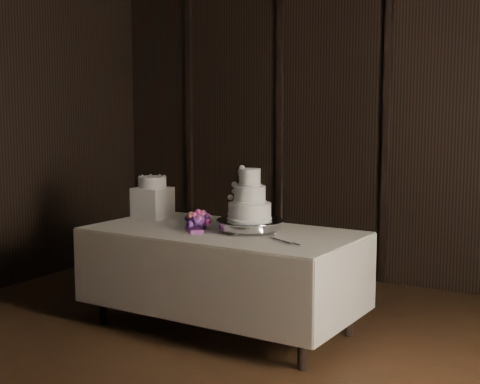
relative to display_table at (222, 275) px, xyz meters
The scene contains 8 objects.
room 1.98m from the display_table, 68.74° to the right, with size 6.08×7.08×3.08m.
display_table is the anchor object (origin of this frame).
cake_stand 0.45m from the display_table, ahead, with size 0.48×0.48×0.09m, color silver.
wedding_cake 0.61m from the display_table, ahead, with size 0.35×0.31×0.37m.
bouquet 0.44m from the display_table, 160.34° to the right, with size 0.28×0.38×0.18m, color #D34977, non-canonical shape.
box_pedestal 0.92m from the display_table, 167.09° to the left, with size 0.26×0.26×0.25m, color white.
small_cake 1.02m from the display_table, 167.09° to the left, with size 0.23×0.23×0.09m, color white.
cake_knife 0.68m from the display_table, 17.49° to the right, with size 0.37×0.02×0.01m, color silver.
Camera 1 is at (1.93, -2.57, 1.64)m, focal length 50.00 mm.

